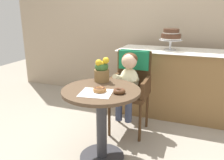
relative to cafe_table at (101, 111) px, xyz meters
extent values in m
plane|color=gray|center=(0.00, 0.00, -0.51)|extent=(8.00, 8.00, 0.00)
cube|color=tan|center=(0.00, 1.85, 0.84)|extent=(4.80, 0.10, 2.70)
cylinder|color=#4C3826|center=(0.00, 0.00, 0.20)|extent=(0.72, 0.72, 0.03)
cylinder|color=#333338|center=(0.00, 0.00, -0.16)|extent=(0.10, 0.10, 0.69)
cylinder|color=#333338|center=(0.00, 0.00, -0.50)|extent=(0.44, 0.44, 0.02)
cube|color=#472D19|center=(0.09, 0.60, -0.04)|extent=(0.42, 0.42, 0.04)
cube|color=#472D19|center=(0.09, 0.79, 0.22)|extent=(0.40, 0.04, 0.46)
cube|color=#472D19|center=(-0.10, 0.60, 0.08)|extent=(0.04, 0.38, 0.18)
cube|color=#472D19|center=(0.28, 0.60, 0.08)|extent=(0.04, 0.38, 0.18)
cube|color=#197247|center=(0.09, 0.79, 0.34)|extent=(0.36, 0.11, 0.22)
cylinder|color=#472D19|center=(-0.09, 0.42, -0.28)|extent=(0.03, 0.03, 0.45)
cylinder|color=#472D19|center=(0.27, 0.42, -0.28)|extent=(0.03, 0.03, 0.45)
cylinder|color=#472D19|center=(-0.09, 0.78, -0.28)|extent=(0.03, 0.03, 0.45)
cylinder|color=#472D19|center=(0.27, 0.78, -0.28)|extent=(0.03, 0.03, 0.45)
ellipsoid|color=beige|center=(0.09, 0.58, 0.14)|extent=(0.22, 0.16, 0.30)
sphere|color=#E0B293|center=(0.09, 0.57, 0.36)|extent=(0.17, 0.17, 0.17)
ellipsoid|color=#4C2D19|center=(0.09, 0.59, 0.38)|extent=(0.17, 0.17, 0.14)
cylinder|color=beige|center=(0.00, 0.49, 0.19)|extent=(0.08, 0.23, 0.13)
sphere|color=#E0B293|center=(0.01, 0.42, 0.12)|extent=(0.06, 0.06, 0.06)
cylinder|color=beige|center=(0.19, 0.49, 0.19)|extent=(0.08, 0.23, 0.13)
sphere|color=#E0B293|center=(0.18, 0.42, 0.12)|extent=(0.06, 0.06, 0.06)
cylinder|color=#3F4760|center=(0.04, 0.50, 0.03)|extent=(0.09, 0.22, 0.09)
cylinder|color=#3F4760|center=(0.04, 0.39, -0.14)|extent=(0.08, 0.08, 0.26)
cylinder|color=#3F4760|center=(0.15, 0.50, 0.03)|extent=(0.09, 0.22, 0.09)
cylinder|color=#3F4760|center=(0.15, 0.39, -0.14)|extent=(0.08, 0.08, 0.26)
cube|color=white|center=(0.00, -0.11, 0.21)|extent=(0.30, 0.28, 0.00)
torus|color=#936033|center=(0.02, -0.07, 0.23)|extent=(0.12, 0.12, 0.04)
torus|color=#512D1E|center=(0.02, -0.07, 0.24)|extent=(0.10, 0.10, 0.02)
torus|color=#4C2D19|center=(0.19, -0.04, 0.23)|extent=(0.11, 0.11, 0.04)
torus|color=#512D1E|center=(0.19, -0.04, 0.24)|extent=(0.09, 0.09, 0.02)
cylinder|color=brown|center=(-0.09, 0.23, 0.27)|extent=(0.15, 0.15, 0.12)
ellipsoid|color=#38662D|center=(-0.09, 0.23, 0.36)|extent=(0.14, 0.13, 0.10)
sphere|color=gold|center=(-0.04, 0.22, 0.43)|extent=(0.06, 0.06, 0.06)
sphere|color=gold|center=(-0.08, 0.25, 0.37)|extent=(0.06, 0.06, 0.06)
sphere|color=gold|center=(-0.11, 0.27, 0.38)|extent=(0.05, 0.05, 0.05)
sphere|color=gold|center=(-0.12, 0.24, 0.37)|extent=(0.05, 0.05, 0.05)
sphere|color=gold|center=(-0.10, 0.19, 0.41)|extent=(0.07, 0.07, 0.07)
sphere|color=gold|center=(-0.08, 0.21, 0.40)|extent=(0.05, 0.05, 0.05)
cube|color=olive|center=(0.55, 1.30, -0.06)|extent=(1.50, 0.56, 0.90)
cube|color=white|center=(0.55, 1.30, 0.39)|extent=(1.56, 0.62, 0.01)
cylinder|color=silver|center=(0.44, 1.30, 0.40)|extent=(0.16, 0.16, 0.01)
cylinder|color=silver|center=(0.44, 1.30, 0.46)|extent=(0.03, 0.03, 0.12)
cylinder|color=silver|center=(0.44, 1.30, 0.53)|extent=(0.30, 0.30, 0.01)
cylinder|color=#4C2D1E|center=(0.44, 1.30, 0.57)|extent=(0.26, 0.25, 0.08)
cylinder|color=white|center=(0.44, 1.30, 0.54)|extent=(0.26, 0.26, 0.01)
cylinder|color=#4C2D1E|center=(0.44, 1.30, 0.64)|extent=(0.20, 0.20, 0.06)
cylinder|color=white|center=(0.44, 1.30, 0.61)|extent=(0.21, 0.21, 0.01)
camera|label=1|loc=(0.79, -1.83, 0.90)|focal=37.20mm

